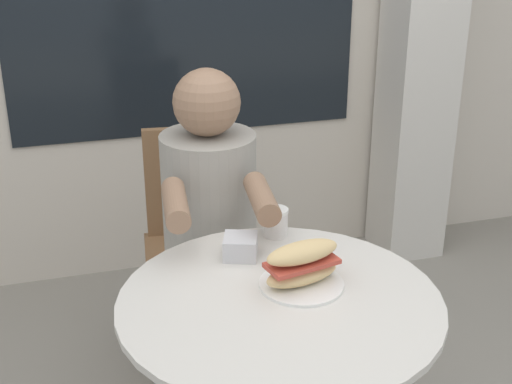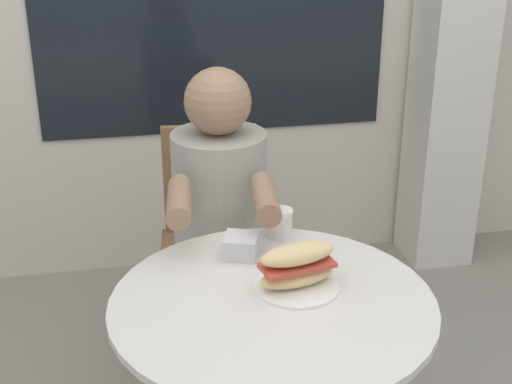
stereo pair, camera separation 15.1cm
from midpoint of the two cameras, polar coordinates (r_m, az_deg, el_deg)
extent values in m
cube|color=beige|center=(3.29, 12.04, 14.51)|extent=(0.29, 0.29, 2.40)
cylinder|color=beige|center=(1.78, -0.53, -8.89)|extent=(0.81, 0.81, 0.02)
cube|color=brown|center=(2.61, -6.31, -5.05)|extent=(0.42, 0.42, 0.02)
cube|color=brown|center=(2.67, -6.76, 0.86)|extent=(0.35, 0.07, 0.42)
cylinder|color=brown|center=(2.60, -2.14, -10.86)|extent=(0.03, 0.03, 0.43)
cylinder|color=brown|center=(2.58, -9.55, -11.41)|extent=(0.03, 0.03, 0.43)
cylinder|color=brown|center=(2.88, -3.03, -7.22)|extent=(0.03, 0.03, 0.43)
cylinder|color=brown|center=(2.86, -9.66, -7.70)|extent=(0.03, 0.03, 0.43)
cube|color=gray|center=(2.49, -5.06, -12.34)|extent=(0.33, 0.41, 0.45)
cylinder|color=gray|center=(2.30, -5.61, -1.62)|extent=(0.30, 0.30, 0.52)
sphere|color=#8E6B51|center=(2.17, -5.98, 7.12)|extent=(0.21, 0.21, 0.21)
cylinder|color=#8E6B51|center=(2.00, -1.72, -0.54)|extent=(0.09, 0.25, 0.07)
cylinder|color=#8E6B51|center=(1.98, -8.63, -1.00)|extent=(0.09, 0.25, 0.07)
cylinder|color=white|center=(1.83, 1.28, -7.41)|extent=(0.22, 0.22, 0.01)
ellipsoid|color=#DBB77A|center=(1.81, 1.29, -6.62)|extent=(0.21, 0.12, 0.05)
cube|color=#B74233|center=(1.80, 1.30, -5.76)|extent=(0.20, 0.12, 0.01)
ellipsoid|color=#DBB77A|center=(1.78, 1.31, -4.89)|extent=(0.21, 0.12, 0.05)
cylinder|color=silver|center=(2.06, -0.52, -2.60)|extent=(0.07, 0.07, 0.07)
cylinder|color=white|center=(2.04, -0.52, -1.54)|extent=(0.07, 0.07, 0.01)
cube|color=silver|center=(1.95, -3.48, -4.43)|extent=(0.11, 0.11, 0.06)
camera|label=1|loc=(0.08, -92.32, -0.99)|focal=50.00mm
camera|label=2|loc=(0.08, 87.68, 0.99)|focal=50.00mm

